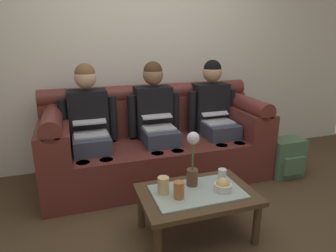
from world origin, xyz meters
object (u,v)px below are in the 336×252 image
snack_bowl (223,186)px  cup_near_left (222,175)px  person_middle (156,117)px  cup_far_center (163,185)px  couch (156,143)px  cup_near_right (179,190)px  flower_vase (193,160)px  backpack_right (286,158)px  coffee_table (197,198)px  person_right (214,112)px  person_left (89,123)px

snack_bowl → cup_near_left: bearing=64.2°
person_middle → cup_far_center: bearing=-103.4°
couch → cup_near_right: couch is taller
person_middle → snack_bowl: (0.18, -1.13, -0.25)m
flower_vase → cup_far_center: flower_vase is taller
person_middle → backpack_right: person_middle is taller
snack_bowl → couch: bearing=99.2°
coffee_table → backpack_right: size_ratio=2.03×
coffee_table → cup_near_right: cup_near_right is taller
person_middle → person_right: same height
person_left → person_right: 1.34m
couch → person_left: (-0.67, -0.00, 0.29)m
cup_far_center → backpack_right: bearing=20.3°
person_middle → flower_vase: 0.98m
coffee_table → backpack_right: 1.47m
cup_near_right → person_middle: bearing=81.8°
person_left → person_middle: same height
coffee_table → cup_near_right: 0.21m
person_left → flower_vase: person_left is taller
person_right → backpack_right: 0.91m
person_right → backpack_right: bearing=-34.1°
person_right → cup_near_left: person_right is taller
cup_near_right → person_right: bearing=53.5°
person_middle → backpack_right: size_ratio=2.93×
couch → coffee_table: 1.08m
person_left → cup_near_right: 1.26m
person_right → snack_bowl: bearing=-113.5°
cup_near_left → cup_near_right: 0.42m
person_middle → cup_near_left: bearing=-76.4°
couch → cup_near_right: 1.14m
coffee_table → person_left: bearing=121.9°
flower_vase → cup_far_center: 0.29m
couch → person_middle: size_ratio=1.87×
flower_vase → snack_bowl: (0.18, -0.15, -0.17)m
cup_far_center → coffee_table: bearing=-12.1°
person_middle → coffee_table: 1.13m
cup_near_left → person_left: bearing=132.4°
snack_bowl → person_middle: bearing=99.2°
person_right → backpack_right: person_right is taller
person_right → coffee_table: (-0.67, -1.08, -0.34)m
couch → snack_bowl: bearing=-80.8°
coffee_table → flower_vase: flower_vase is taller
cup_far_center → snack_bowl: bearing=-13.3°
cup_near_left → cup_near_right: (-0.40, -0.12, 0.01)m
cup_near_right → couch: bearing=81.9°
backpack_right → couch: bearing=161.4°
cup_near_right → backpack_right: (1.49, 0.68, -0.23)m
flower_vase → backpack_right: size_ratio=1.02×
couch → backpack_right: couch is taller
person_left → cup_near_left: bearing=-47.6°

